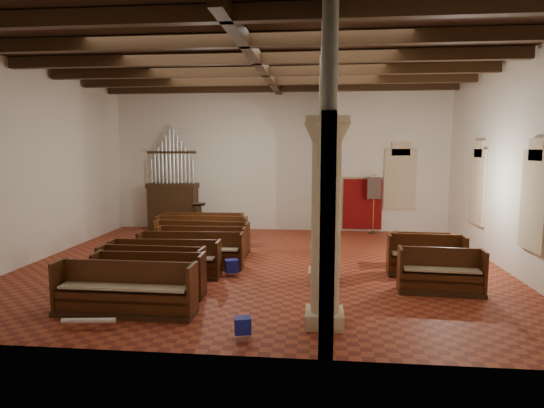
{
  "coord_description": "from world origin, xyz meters",
  "views": [
    {
      "loc": [
        1.64,
        -13.19,
        3.49
      ],
      "look_at": [
        0.25,
        0.5,
        1.78
      ],
      "focal_mm": 30.0,
      "sensor_mm": 36.0,
      "label": 1
    }
  ],
  "objects": [
    {
      "name": "nave_pew_1",
      "position": [
        -2.29,
        -3.15,
        0.34
      ],
      "size": [
        2.61,
        0.78,
        1.04
      ],
      "rotation": [
        0.0,
        0.0,
        0.03
      ],
      "color": "#341E10",
      "rests_on": "floor"
    },
    {
      "name": "pipe_organ",
      "position": [
        -4.5,
        5.5,
        1.37
      ],
      "size": [
        2.1,
        0.85,
        4.4
      ],
      "color": "#341E10",
      "rests_on": "floor"
    },
    {
      "name": "hymnal_box_a",
      "position": [
        0.3,
        -5.28,
        0.25
      ],
      "size": [
        0.35,
        0.31,
        0.3
      ],
      "primitive_type": "cube",
      "rotation": [
        0.0,
        0.0,
        0.25
      ],
      "color": "navy",
      "rests_on": "floor"
    },
    {
      "name": "nave_pew_4",
      "position": [
        -2.03,
        -0.52,
        0.34
      ],
      "size": [
        3.09,
        0.85,
        1.04
      ],
      "rotation": [
        0.0,
        0.0,
        0.05
      ],
      "color": "#341E10",
      "rests_on": "floor"
    },
    {
      "name": "processional_banner",
      "position": [
        3.91,
        5.49,
        0.81
      ],
      "size": [
        0.56,
        0.72,
        2.49
      ],
      "rotation": [
        0.0,
        0.0,
        0.19
      ],
      "color": "#341E10",
      "rests_on": "floor"
    },
    {
      "name": "wall_front",
      "position": [
        0.0,
        -6.0,
        3.0
      ],
      "size": [
        14.0,
        0.02,
        6.0
      ],
      "primitive_type": "cube",
      "color": "white",
      "rests_on": "floor"
    },
    {
      "name": "tube_heater_b",
      "position": [
        -2.59,
        -3.99,
        0.16
      ],
      "size": [
        0.92,
        0.24,
        0.09
      ],
      "primitive_type": "cylinder",
      "rotation": [
        0.0,
        1.57,
        0.16
      ],
      "color": "silver",
      "rests_on": "floor"
    },
    {
      "name": "wall_right",
      "position": [
        7.0,
        0.0,
        3.0
      ],
      "size": [
        0.02,
        12.0,
        6.0
      ],
      "primitive_type": "cube",
      "color": "white",
      "rests_on": "floor"
    },
    {
      "name": "window_right_a",
      "position": [
        6.98,
        -1.5,
        2.2
      ],
      "size": [
        0.03,
        1.0,
        2.2
      ],
      "primitive_type": "cube",
      "color": "#3A8368",
      "rests_on": "wall_right"
    },
    {
      "name": "nave_pew_0",
      "position": [
        -2.37,
        -4.31,
        0.37
      ],
      "size": [
        3.0,
        0.77,
        1.11
      ],
      "rotation": [
        0.0,
        0.0,
        -0.01
      ],
      "color": "#341E10",
      "rests_on": "floor"
    },
    {
      "name": "aisle_pew_2",
      "position": [
        4.76,
        0.3,
        0.34
      ],
      "size": [
        1.69,
        0.73,
        1.01
      ],
      "rotation": [
        0.0,
        0.0,
        -0.04
      ],
      "color": "#341E10",
      "rests_on": "floor"
    },
    {
      "name": "window_back",
      "position": [
        5.0,
        5.98,
        2.2
      ],
      "size": [
        1.0,
        0.03,
        2.2
      ],
      "primitive_type": "cube",
      "color": "#3A8368",
      "rests_on": "wall_back"
    },
    {
      "name": "nave_pew_3",
      "position": [
        -2.44,
        -1.56,
        0.34
      ],
      "size": [
        3.0,
        0.79,
        1.02
      ],
      "rotation": [
        0.0,
        0.0,
        0.04
      ],
      "color": "#341E10",
      "rests_on": "floor"
    },
    {
      "name": "aisle_pew_1",
      "position": [
        4.6,
        -0.7,
        0.38
      ],
      "size": [
        2.08,
        0.87,
        1.13
      ],
      "rotation": [
        0.0,
        0.0,
        -0.06
      ],
      "color": "#341E10",
      "rests_on": "floor"
    },
    {
      "name": "nave_pew_6",
      "position": [
        -2.23,
        1.44,
        0.34
      ],
      "size": [
        3.25,
        0.91,
        1.04
      ],
      "rotation": [
        0.0,
        0.0,
        -0.07
      ],
      "color": "#341E10",
      "rests_on": "floor"
    },
    {
      "name": "nave_pew_7",
      "position": [
        -2.51,
        2.56,
        0.34
      ],
      "size": [
        3.27,
        0.71,
        1.05
      ],
      "rotation": [
        0.0,
        0.0,
        0.0
      ],
      "color": "#341E10",
      "rests_on": "floor"
    },
    {
      "name": "wall_left",
      "position": [
        -7.0,
        0.0,
        3.0
      ],
      "size": [
        0.02,
        12.0,
        6.0
      ],
      "primitive_type": "cube",
      "color": "white",
      "rests_on": "floor"
    },
    {
      "name": "nave_pew_8",
      "position": [
        -2.64,
        3.44,
        0.34
      ],
      "size": [
        3.04,
        0.85,
        1.04
      ],
      "rotation": [
        0.0,
        0.0,
        0.05
      ],
      "color": "#341E10",
      "rests_on": "floor"
    },
    {
      "name": "floor",
      "position": [
        0.0,
        0.0,
        0.0
      ],
      "size": [
        14.0,
        14.0,
        0.0
      ],
      "primitive_type": "plane",
      "color": "#993B21",
      "rests_on": "ground"
    },
    {
      "name": "lectern",
      "position": [
        -3.3,
        5.15,
        0.52
      ],
      "size": [
        0.62,
        0.66,
        1.26
      ],
      "rotation": [
        0.0,
        0.0,
        0.41
      ],
      "color": "#3A2712",
      "rests_on": "floor"
    },
    {
      "name": "hymnal_box_c",
      "position": [
        -0.68,
        -1.24,
        0.28
      ],
      "size": [
        0.43,
        0.4,
        0.35
      ],
      "primitive_type": "cube",
      "rotation": [
        0.0,
        0.0,
        0.38
      ],
      "color": "navy",
      "rests_on": "floor"
    },
    {
      "name": "tube_heater_a",
      "position": [
        -2.75,
        -5.14,
        0.16
      ],
      "size": [
        1.04,
        0.24,
        0.1
      ],
      "primitive_type": "cylinder",
      "rotation": [
        0.0,
        1.57,
        0.13
      ],
      "color": "silver",
      "rests_on": "floor"
    },
    {
      "name": "wall_back",
      "position": [
        0.0,
        6.0,
        3.0
      ],
      "size": [
        14.0,
        0.02,
        6.0
      ],
      "primitive_type": "cube",
      "color": "white",
      "rests_on": "floor"
    },
    {
      "name": "nave_pew_2",
      "position": [
        -2.46,
        -2.54,
        0.35
      ],
      "size": [
        2.68,
        0.79,
        1.05
      ],
      "rotation": [
        0.0,
        0.0,
        -0.03
      ],
      "color": "#341E10",
      "rests_on": "floor"
    },
    {
      "name": "window_right_b",
      "position": [
        6.98,
        2.5,
        2.2
      ],
      "size": [
        0.03,
        1.0,
        2.2
      ],
      "primitive_type": "cube",
      "color": "#3A8368",
      "rests_on": "wall_right"
    },
    {
      "name": "dossal_curtain",
      "position": [
        3.5,
        5.92,
        1.17
      ],
      "size": [
        1.8,
        0.07,
        2.17
      ],
      "color": "maroon",
      "rests_on": "floor"
    },
    {
      "name": "ceiling_beams",
      "position": [
        0.0,
        0.0,
        5.82
      ],
      "size": [
        13.8,
        11.8,
        0.3
      ],
      "primitive_type": null,
      "color": "#341E10",
      "rests_on": "wall_back"
    },
    {
      "name": "ceiling",
      "position": [
        0.0,
        0.0,
        6.0
      ],
      "size": [
        14.0,
        14.0,
        0.0
      ],
      "primitive_type": "plane",
      "rotation": [
        3.14,
        0.0,
        0.0
      ],
      "color": "#321D10",
      "rests_on": "wall_back"
    },
    {
      "name": "hymnal_box_b",
      "position": [
        -1.25,
        -2.84,
        0.26
      ],
      "size": [
        0.35,
        0.3,
        0.33
      ],
      "primitive_type": "cube",
      "rotation": [
        0.0,
        0.0,
        -0.09
      ],
      "color": "navy",
      "rests_on": "floor"
    },
    {
      "name": "aisle_pew_0",
      "position": [
        4.61,
        -2.18,
        0.37
      ],
      "size": [
        2.03,
        0.85,
        1.08
      ],
      "rotation": [
        0.0,
        0.0,
        -0.06
      ],
      "color": "#341E10",
      "rests_on": "floor"
    },
    {
      "name": "arcade",
      "position": [
        1.8,
        0.0,
        3.56
      ],
      "size": [
        0.9,
        11.9,
        6.0
      ],
      "color": "beige",
      "rests_on": "floor"
    },
    {
      "name": "nave_pew_5",
      "position": [
        -2.03,
        0.72,
        0.33
      ],
      "size": [
        2.83,
        0.73,
        0.99
      ],
      "rotation": [
        0.0,
        0.0,
        0.03
      ],
      "color": "#341E10",
      "rests_on": "floor"
    }
  ]
}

